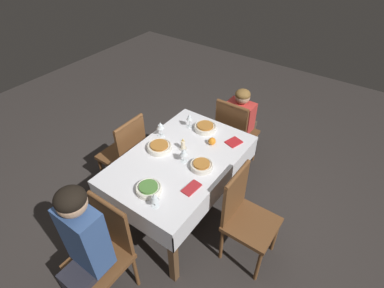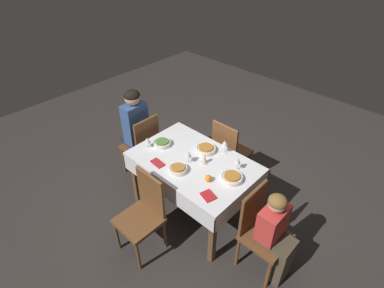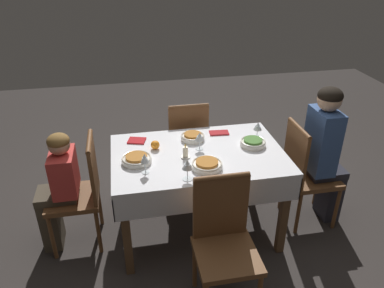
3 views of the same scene
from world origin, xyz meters
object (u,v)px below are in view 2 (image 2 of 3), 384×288
(bowl_north, at_px, (206,149))
(chair_east, at_px, (260,228))
(dining_table, at_px, (193,168))
(person_child_red, at_px, (277,235))
(chair_west, at_px, (143,144))
(bowl_east, at_px, (232,177))
(chair_south, at_px, (144,211))
(wine_glass_east, at_px, (238,161))
(orange_fruit, at_px, (208,178))
(napkin_red_folded, at_px, (158,163))
(wine_glass_north, at_px, (225,144))
(wine_glass_south, at_px, (188,155))
(napkin_spare_side, at_px, (208,196))
(wine_glass_west, at_px, (147,140))
(chair_north, at_px, (229,150))
(person_adult_denim, at_px, (134,127))
(candle_centerpiece, at_px, (204,160))
(bowl_west, at_px, (162,143))
(bowl_south, at_px, (178,169))

(bowl_north, bearing_deg, chair_east, -17.00)
(dining_table, height_order, person_child_red, person_child_red)
(chair_west, bearing_deg, bowl_east, 91.00)
(chair_south, relative_size, wine_glass_east, 6.11)
(wine_glass_east, distance_m, orange_fruit, 0.36)
(bowl_north, relative_size, napkin_red_folded, 1.33)
(wine_glass_north, distance_m, wine_glass_south, 0.44)
(bowl_north, relative_size, napkin_spare_side, 1.37)
(wine_glass_west, distance_m, wine_glass_north, 0.86)
(person_child_red, bearing_deg, chair_north, 56.00)
(person_adult_denim, bearing_deg, wine_glass_north, 104.60)
(dining_table, relative_size, wine_glass_east, 8.73)
(chair_west, height_order, napkin_red_folded, chair_west)
(dining_table, height_order, chair_east, chair_east)
(chair_west, distance_m, candle_centerpiece, 1.07)
(bowl_west, bearing_deg, wine_glass_north, 32.10)
(wine_glass_north, bearing_deg, napkin_red_folded, -121.49)
(chair_north, xyz_separation_m, wine_glass_west, (-0.51, -0.87, 0.35))
(candle_centerpiece, bearing_deg, napkin_spare_side, -43.88)
(person_adult_denim, xyz_separation_m, orange_fruit, (1.39, -0.15, 0.10))
(person_adult_denim, distance_m, napkin_red_folded, 0.89)
(wine_glass_south, bearing_deg, candle_centerpiece, 39.38)
(chair_north, bearing_deg, bowl_west, 59.71)
(wine_glass_south, bearing_deg, chair_east, -0.18)
(chair_west, xyz_separation_m, person_child_red, (2.01, -0.09, 0.04))
(chair_west, height_order, napkin_spare_side, chair_west)
(wine_glass_east, bearing_deg, napkin_red_folded, -143.33)
(chair_north, bearing_deg, napkin_spare_side, 116.50)
(wine_glass_east, height_order, orange_fruit, wine_glass_east)
(chair_east, height_order, wine_glass_west, chair_east)
(person_child_red, height_order, napkin_spare_side, person_child_red)
(person_child_red, xyz_separation_m, bowl_east, (-0.61, 0.11, 0.25))
(bowl_south, relative_size, napkin_red_folded, 1.15)
(bowl_west, relative_size, wine_glass_south, 1.41)
(bowl_west, relative_size, wine_glass_west, 1.54)
(chair_west, bearing_deg, wine_glass_north, 106.55)
(person_child_red, bearing_deg, napkin_red_folded, 99.90)
(person_child_red, xyz_separation_m, napkin_red_folded, (-1.33, -0.23, 0.22))
(chair_east, relative_size, candle_centerpiece, 8.02)
(dining_table, height_order, napkin_red_folded, napkin_red_folded)
(person_adult_denim, bearing_deg, napkin_spare_side, 78.52)
(bowl_south, height_order, wine_glass_south, wine_glass_south)
(chair_north, relative_size, orange_fruit, 13.36)
(wine_glass_south, bearing_deg, wine_glass_north, 67.13)
(chair_east, xyz_separation_m, candle_centerpiece, (-0.81, 0.11, 0.30))
(chair_east, xyz_separation_m, chair_north, (-0.95, 0.75, 0.00))
(bowl_east, bearing_deg, wine_glass_west, -167.48)
(bowl_east, height_order, wine_glass_east, wine_glass_east)
(bowl_east, height_order, wine_glass_south, wine_glass_south)
(chair_west, distance_m, bowl_north, 0.97)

